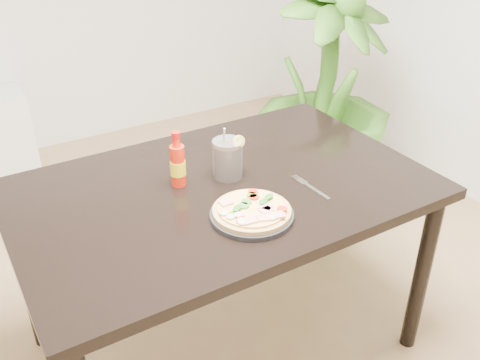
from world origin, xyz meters
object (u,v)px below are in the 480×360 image
hot_sauce_bottle (178,164)px  houseplant (325,92)px  dining_table (222,206)px  pizza (251,210)px  cola_cup (228,159)px  plate (252,215)px  fork (309,186)px

hot_sauce_bottle → houseplant: bearing=28.3°
dining_table → pizza: bearing=-95.1°
dining_table → cola_cup: size_ratio=7.19×
plate → dining_table: bearing=85.6°
cola_cup → dining_table: bearing=-137.6°
plate → cola_cup: size_ratio=1.34×
dining_table → plate: plate is taller
dining_table → pizza: size_ratio=5.75×
dining_table → hot_sauce_bottle: (-0.12, 0.08, 0.16)m
pizza → fork: 0.27m
hot_sauce_bottle → cola_cup: size_ratio=1.01×
dining_table → plate: 0.24m
plate → cola_cup: 0.28m
houseplant → pizza: bearing=-138.6°
pizza → houseplant: (1.04, 0.92, -0.12)m
fork → cola_cup: bearing=130.4°
plate → fork: size_ratio=1.38×
dining_table → cola_cup: 0.16m
dining_table → pizza: 0.25m
hot_sauce_bottle → houseplant: (1.15, 0.62, -0.17)m
cola_cup → houseplant: size_ratio=0.15×
cola_cup → fork: (0.20, -0.21, -0.06)m
dining_table → hot_sauce_bottle: hot_sauce_bottle is taller
hot_sauce_bottle → houseplant: 1.31m
pizza → fork: bearing=11.7°
pizza → hot_sauce_bottle: (-0.10, 0.30, 0.05)m
pizza → plate: bearing=41.4°
pizza → fork: (0.27, 0.06, -0.03)m
plate → cola_cup: cola_cup is taller
plate → pizza: pizza is taller
pizza → houseplant: bearing=41.4°
hot_sauce_bottle → cola_cup: hot_sauce_bottle is taller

